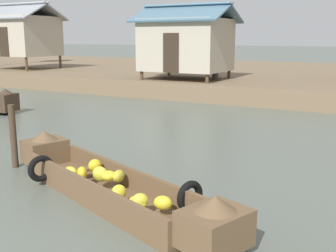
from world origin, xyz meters
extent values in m
plane|color=#596056|center=(0.00, 10.00, 0.00)|extent=(300.00, 300.00, 0.00)
cube|color=#756047|center=(0.00, 26.07, 0.40)|extent=(160.00, 20.00, 0.81)
cube|color=brown|center=(0.28, 5.13, 0.06)|extent=(4.41, 2.45, 0.12)
cube|color=brown|center=(0.44, 5.56, 0.30)|extent=(4.08, 1.59, 0.37)
cube|color=brown|center=(0.12, 4.70, 0.30)|extent=(4.08, 1.59, 0.37)
cube|color=brown|center=(2.64, 4.25, 0.37)|extent=(0.95, 1.04, 0.50)
cone|color=brown|center=(2.64, 4.25, 0.72)|extent=(0.72, 0.72, 0.20)
cube|color=brown|center=(-2.07, 6.01, 0.37)|extent=(0.95, 1.04, 0.50)
cone|color=brown|center=(-2.07, 6.01, 0.72)|extent=(0.72, 0.72, 0.20)
cube|color=brown|center=(-0.58, 5.45, 0.32)|extent=(0.50, 0.91, 0.05)
torus|color=black|center=(1.85, 5.16, 0.34)|extent=(0.29, 0.53, 0.52)
torus|color=black|center=(-1.28, 5.09, 0.34)|extent=(0.29, 0.53, 0.52)
ellipsoid|color=gold|center=(1.46, 4.37, 0.27)|extent=(0.32, 0.25, 0.18)
ellipsoid|color=yellow|center=(1.29, 4.57, 0.37)|extent=(0.32, 0.34, 0.23)
ellipsoid|color=yellow|center=(1.24, 4.58, 0.33)|extent=(0.32, 0.24, 0.20)
ellipsoid|color=yellow|center=(0.81, 4.69, 0.38)|extent=(0.29, 0.31, 0.26)
ellipsoid|color=gold|center=(0.38, 5.30, 0.40)|extent=(0.22, 0.32, 0.22)
ellipsoid|color=yellow|center=(-0.29, 5.11, 0.40)|extent=(0.31, 0.33, 0.25)
ellipsoid|color=yellow|center=(-0.58, 5.13, 0.37)|extent=(0.29, 0.22, 0.22)
ellipsoid|color=yellow|center=(0.24, 5.19, 0.41)|extent=(0.32, 0.34, 0.19)
ellipsoid|color=yellow|center=(-0.39, 5.61, 0.39)|extent=(0.32, 0.33, 0.25)
ellipsoid|color=yellow|center=(1.59, 4.74, 0.34)|extent=(0.33, 0.29, 0.22)
ellipsoid|color=yellow|center=(0.09, 5.15, 0.44)|extent=(0.30, 0.22, 0.27)
cube|color=#3D2D21|center=(-8.14, 10.15, 0.44)|extent=(0.68, 0.88, 0.65)
cone|color=#3D2D21|center=(-8.14, 10.15, 0.87)|extent=(0.64, 0.64, 0.20)
cylinder|color=#4C3826|center=(-15.39, 17.96, 1.24)|extent=(0.16, 0.16, 0.86)
cylinder|color=#4C3826|center=(-18.59, 20.92, 1.24)|extent=(0.16, 0.16, 0.86)
cylinder|color=#4C3826|center=(-15.39, 20.92, 1.24)|extent=(0.16, 0.16, 0.86)
cube|color=#B2A893|center=(-16.99, 19.44, 2.92)|extent=(3.60, 3.36, 2.50)
cube|color=#2D2319|center=(-16.99, 17.74, 2.57)|extent=(0.80, 0.04, 1.80)
cube|color=#9399A0|center=(-16.99, 18.60, 4.47)|extent=(4.30, 2.16, 1.11)
cube|color=#9399A0|center=(-16.99, 20.28, 4.47)|extent=(4.30, 2.16, 1.11)
cylinder|color=#4C3826|center=(-6.34, 16.79, 1.02)|extent=(0.16, 0.16, 0.42)
cylinder|color=#4C3826|center=(-2.88, 16.79, 1.02)|extent=(0.16, 0.16, 0.42)
cylinder|color=#4C3826|center=(-6.34, 19.56, 1.02)|extent=(0.16, 0.16, 0.42)
cylinder|color=#4C3826|center=(-2.88, 19.56, 1.02)|extent=(0.16, 0.16, 0.42)
cube|color=#B2A893|center=(-4.61, 18.17, 2.46)|extent=(3.86, 3.17, 2.47)
cube|color=#2D2319|center=(-4.61, 16.57, 2.12)|extent=(0.80, 0.04, 1.80)
cube|color=slate|center=(-4.61, 17.38, 3.96)|extent=(4.56, 2.08, 0.91)
cube|color=slate|center=(-4.61, 18.96, 3.96)|extent=(4.56, 2.08, 0.91)
cylinder|color=#332D28|center=(-3.09, 18.26, 1.18)|extent=(0.28, 0.28, 0.75)
cylinder|color=#B7AD99|center=(-3.09, 18.26, 1.86)|extent=(0.34, 0.34, 0.60)
sphere|color=#9E7556|center=(-3.09, 18.26, 2.28)|extent=(0.22, 0.22, 0.22)
cone|color=tan|center=(-3.09, 18.26, 2.40)|extent=(0.44, 0.44, 0.14)
cylinder|color=#423323|center=(-2.66, 5.68, 0.70)|extent=(0.14, 0.14, 1.39)
camera|label=1|loc=(4.49, -0.43, 2.78)|focal=44.47mm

